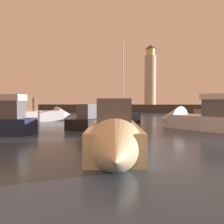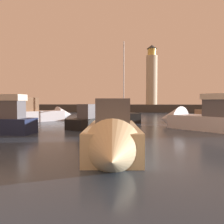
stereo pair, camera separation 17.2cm
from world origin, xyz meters
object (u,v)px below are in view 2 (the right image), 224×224
(motorboat_2, at_px, (42,114))
(motorboat_3, at_px, (200,118))
(lighthouse, at_px, (152,76))
(motorboat_1, at_px, (98,120))
(sailboat_moored, at_px, (122,116))
(motorboat_5, at_px, (216,119))
(motorboat_4, at_px, (113,139))

(motorboat_2, height_order, motorboat_3, motorboat_3)
(lighthouse, bearing_deg, motorboat_1, -101.93)
(motorboat_2, height_order, sailboat_moored, sailboat_moored)
(motorboat_2, xyz_separation_m, motorboat_5, (21.85, -0.28, -0.45))
(lighthouse, bearing_deg, motorboat_3, -86.17)
(motorboat_2, bearing_deg, motorboat_1, -35.48)
(motorboat_5, distance_m, sailboat_moored, 11.59)
(motorboat_2, xyz_separation_m, motorboat_3, (18.20, -6.97, 0.09))
(lighthouse, xyz_separation_m, sailboat_moored, (-5.45, -27.01, -8.05))
(lighthouse, relative_size, sailboat_moored, 1.42)
(lighthouse, bearing_deg, motorboat_4, -95.43)
(motorboat_1, bearing_deg, motorboat_4, -77.42)
(lighthouse, height_order, motorboat_5, lighthouse)
(motorboat_4, bearing_deg, lighthouse, 84.57)
(sailboat_moored, bearing_deg, motorboat_2, -172.41)
(motorboat_2, distance_m, motorboat_5, 21.85)
(motorboat_4, xyz_separation_m, motorboat_5, (10.49, 18.41, -0.36))
(motorboat_5, bearing_deg, lighthouse, 101.85)
(motorboat_5, height_order, sailboat_moored, sailboat_moored)
(lighthouse, xyz_separation_m, motorboat_2, (-15.83, -28.39, -7.72))
(lighthouse, distance_m, sailboat_moored, 28.70)
(lighthouse, distance_m, motorboat_5, 30.41)
(motorboat_4, height_order, motorboat_5, motorboat_4)
(lighthouse, height_order, motorboat_3, lighthouse)
(motorboat_5, xyz_separation_m, sailboat_moored, (-11.47, 1.66, 0.12))
(motorboat_5, bearing_deg, motorboat_1, -156.40)
(lighthouse, relative_size, motorboat_4, 1.77)
(lighthouse, xyz_separation_m, motorboat_3, (2.37, -35.36, -7.63))
(motorboat_2, height_order, motorboat_5, motorboat_2)
(motorboat_1, distance_m, motorboat_5, 14.51)
(motorboat_2, relative_size, motorboat_3, 0.94)
(motorboat_2, bearing_deg, motorboat_4, -58.71)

